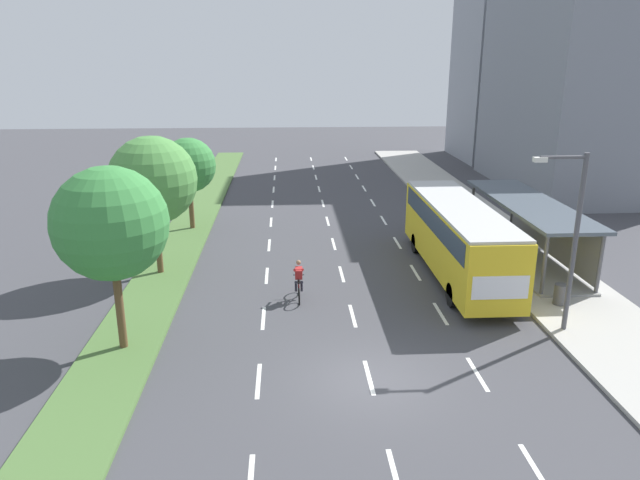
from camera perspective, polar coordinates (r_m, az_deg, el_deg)
ground_plane at (r=19.00m, az=4.87°, el=-13.47°), size 140.00×140.00×0.00m
median_strip at (r=37.84m, az=-12.03°, el=2.17°), size 2.60×52.00×0.12m
sidewalk_right at (r=39.20m, az=14.24°, el=2.57°), size 4.50×52.00×0.15m
lane_divider_left at (r=36.28m, az=-4.78°, el=1.76°), size 0.14×48.62×0.01m
lane_divider_center at (r=36.35m, az=0.74°, el=1.85°), size 0.14×48.62×0.01m
lane_divider_right at (r=36.76m, az=6.20°, el=1.92°), size 0.14×48.62×0.01m
bus_shelter at (r=30.65m, az=19.93°, el=1.45°), size 2.90×10.65×2.86m
bus at (r=27.42m, az=13.25°, el=0.68°), size 2.54×11.29×3.37m
cyclist at (r=24.43m, az=-2.07°, el=-4.09°), size 0.46×1.82×1.71m
median_tree_nearest at (r=20.22m, az=-19.69°, el=1.49°), size 3.77×3.77×6.32m
median_tree_second at (r=27.30m, az=-15.93°, el=5.60°), size 3.94×3.94×6.33m
median_tree_third at (r=34.51m, az=-12.66°, el=7.08°), size 3.11×3.11×5.27m
streetlight at (r=22.30m, az=23.26°, el=0.77°), size 1.91×0.24×6.50m
trash_bin at (r=25.64m, az=22.33°, el=-4.91°), size 0.52×0.52×0.85m
building_near_right at (r=48.68m, az=23.40°, el=13.58°), size 8.86×15.82×15.37m
building_mid_right at (r=61.80m, az=18.14°, el=18.94°), size 8.81×9.72×24.61m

